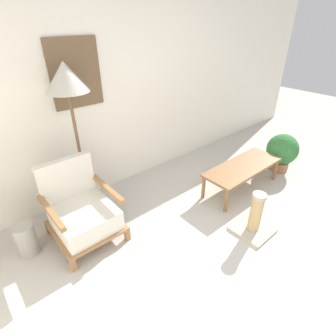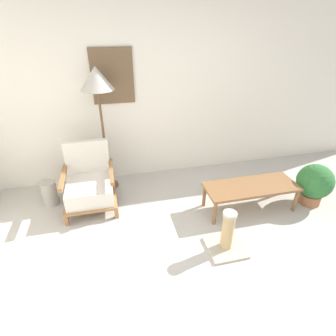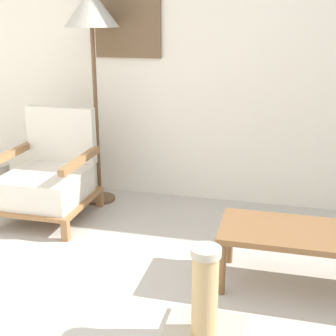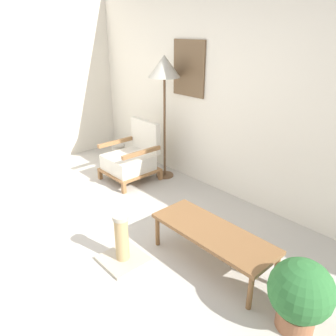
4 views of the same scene
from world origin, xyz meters
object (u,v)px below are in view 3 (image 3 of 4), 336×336
armchair (49,177)px  scratching_post (204,308)px  coffee_table (326,239)px  floor_lamp (91,17)px

armchair → scratching_post: (1.44, -1.17, -0.15)m
scratching_post → coffee_table: bearing=45.4°
armchair → floor_lamp: size_ratio=0.48×
floor_lamp → scratching_post: size_ratio=3.46×
armchair → scratching_post: 1.86m
scratching_post → armchair: bearing=141.0°
coffee_table → scratching_post: size_ratio=2.39×
armchair → coffee_table: armchair is taller
coffee_table → armchair: bearing=164.2°
armchair → scratching_post: bearing=-39.0°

